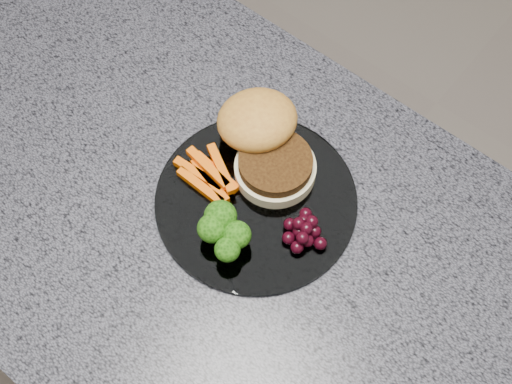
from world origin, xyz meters
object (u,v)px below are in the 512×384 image
burger (263,138)px  grape_bunch (303,231)px  island_cabinet (202,309)px  plate (256,200)px

burger → grape_bunch: burger is taller
island_cabinet → grape_bunch: size_ratio=19.44×
plate → burger: bearing=121.9°
plate → burger: (-0.04, 0.07, 0.03)m
burger → grape_bunch: (0.12, -0.07, -0.01)m
island_cabinet → plate: 0.48m
island_cabinet → grape_bunch: (0.17, 0.05, 0.49)m
plate → grape_bunch: bearing=-1.5°
burger → grape_bunch: bearing=-8.7°
burger → island_cabinet: bearing=-91.2°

